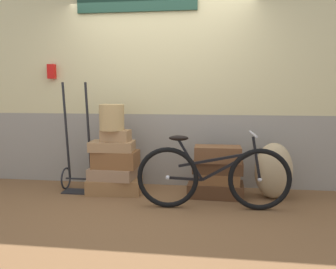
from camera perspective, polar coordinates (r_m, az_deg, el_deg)
name	(u,v)px	position (r m, az deg, el deg)	size (l,w,h in m)	color
ground	(150,204)	(4.25, -2.90, -11.32)	(8.74, 5.20, 0.06)	brown
station_building	(162,88)	(4.86, -1.02, 7.75)	(6.74, 0.74, 2.71)	gray
suitcase_0	(115,185)	(4.61, -8.75, -8.28)	(0.68, 0.43, 0.19)	olive
suitcase_1	(113,173)	(4.55, -9.13, -6.34)	(0.57, 0.36, 0.15)	#937051
suitcase_2	(116,159)	(4.53, -8.60, -4.02)	(0.56, 0.36, 0.22)	brown
suitcase_3	(112,146)	(4.50, -9.19, -1.89)	(0.56, 0.34, 0.12)	#9E754C
suitcase_4	(116,136)	(4.47, -8.60, -0.18)	(0.36, 0.22, 0.15)	#9E754C
suitcase_5	(216,190)	(4.44, 7.84, -8.97)	(0.69, 0.39, 0.17)	#4C2D19
suitcase_6	(219,178)	(4.38, 8.33, -7.12)	(0.53, 0.30, 0.13)	brown
suitcase_7	(218,167)	(4.36, 8.24, -5.31)	(0.61, 0.32, 0.14)	#4C2D19
suitcase_8	(218,154)	(4.29, 8.17, -3.21)	(0.56, 0.30, 0.19)	brown
wicker_basket	(112,117)	(4.45, -9.25, 2.81)	(0.32, 0.32, 0.33)	tan
luggage_trolley	(78,166)	(4.76, -14.61, -4.97)	(0.39, 0.37, 1.43)	black
burlap_sack	(274,171)	(4.46, 17.00, -5.73)	(0.45, 0.39, 0.69)	tan
bicycle	(213,177)	(3.92, 7.40, -6.95)	(1.72, 0.46, 0.87)	black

